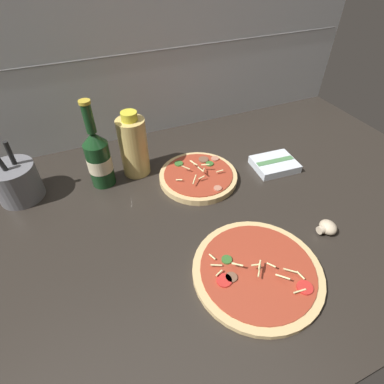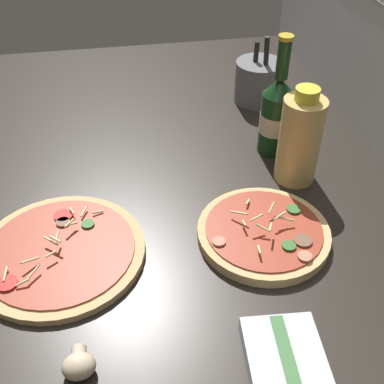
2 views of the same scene
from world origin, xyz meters
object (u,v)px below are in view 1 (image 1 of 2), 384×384
at_px(pizza_near, 257,271).
at_px(utensil_crock, 17,182).
at_px(pizza_far, 198,176).
at_px(mushroom_left, 327,227).
at_px(oil_bottle, 134,146).
at_px(dish_towel, 274,164).
at_px(beer_bottle, 98,157).

bearing_deg(pizza_near, utensil_crock, 134.41).
relative_size(pizza_far, mushroom_left, 4.86).
bearing_deg(pizza_far, utensil_crock, 165.27).
bearing_deg(mushroom_left, utensil_crock, 147.25).
height_order(pizza_near, mushroom_left, pizza_near).
relative_size(oil_bottle, mushroom_left, 4.17).
relative_size(mushroom_left, dish_towel, 0.35).
bearing_deg(oil_bottle, pizza_near, -73.04).
bearing_deg(pizza_near, dish_towel, 49.68).
bearing_deg(pizza_near, mushroom_left, 8.47).
bearing_deg(pizza_far, oil_bottle, 144.74).
bearing_deg(dish_towel, pizza_far, 170.13).
height_order(utensil_crock, dish_towel, utensil_crock).
distance_m(beer_bottle, mushroom_left, 0.62).
relative_size(utensil_crock, dish_towel, 1.26).
xyz_separation_m(oil_bottle, utensil_crock, (-0.32, 0.02, -0.04)).
xyz_separation_m(pizza_near, pizza_far, (0.02, 0.34, 0.00)).
bearing_deg(utensil_crock, dish_towel, -13.12).
height_order(pizza_near, beer_bottle, beer_bottle).
relative_size(beer_bottle, mushroom_left, 5.37).
bearing_deg(oil_bottle, pizza_far, -35.26).
distance_m(pizza_far, mushroom_left, 0.37).
xyz_separation_m(pizza_near, mushroom_left, (0.22, 0.03, 0.01)).
height_order(pizza_near, pizza_far, pizza_far).
xyz_separation_m(pizza_near, oil_bottle, (-0.14, 0.45, 0.08)).
height_order(pizza_far, beer_bottle, beer_bottle).
bearing_deg(dish_towel, utensil_crock, 166.88).
bearing_deg(mushroom_left, beer_bottle, 138.43).
bearing_deg(dish_towel, mushroom_left, -97.88).
bearing_deg(utensil_crock, beer_bottle, -7.37).
height_order(beer_bottle, utensil_crock, beer_bottle).
bearing_deg(pizza_far, beer_bottle, 159.40).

